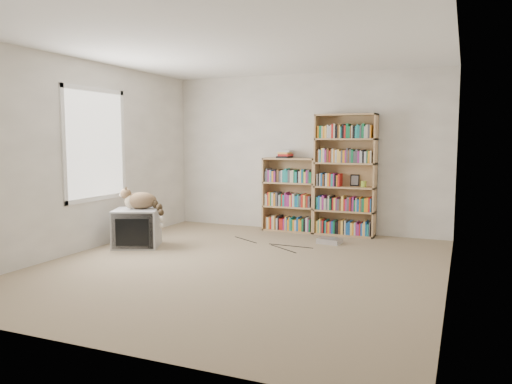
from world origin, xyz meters
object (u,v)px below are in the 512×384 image
at_px(crt_tv, 137,228).
at_px(dvd_player, 330,241).
at_px(bookcase_short, 290,198).
at_px(cat, 144,203).
at_px(bookcase_tall, 345,178).

distance_m(crt_tv, dvd_player, 2.70).
distance_m(crt_tv, bookcase_short, 2.50).
relative_size(crt_tv, cat, 1.07).
bearing_deg(bookcase_tall, crt_tv, -141.62).
xyz_separation_m(cat, bookcase_tall, (2.36, 1.88, 0.28)).
xyz_separation_m(crt_tv, dvd_player, (2.40, 1.21, -0.22)).
bearing_deg(dvd_player, bookcase_short, 146.23).
bearing_deg(crt_tv, dvd_player, 3.09).
height_order(bookcase_short, dvd_player, bookcase_short).
bearing_deg(bookcase_short, dvd_player, -40.78).
bearing_deg(crt_tv, cat, 9.40).
bearing_deg(dvd_player, bookcase_tall, 93.19).
height_order(cat, bookcase_short, bookcase_short).
bearing_deg(dvd_player, crt_tv, -146.16).
bearing_deg(bookcase_short, crt_tv, -128.78).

